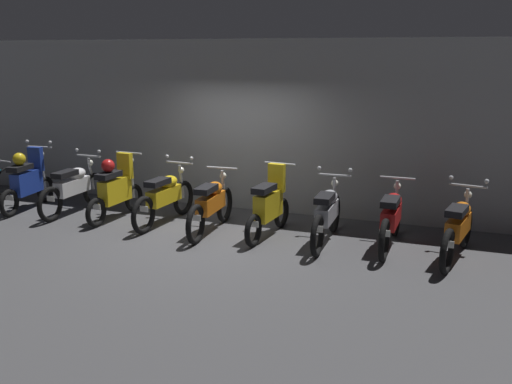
# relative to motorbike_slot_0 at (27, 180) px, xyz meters

# --- Properties ---
(ground_plane) EXTENTS (80.00, 80.00, 0.00)m
(ground_plane) POSITION_rel_motorbike_slot_0_xyz_m (3.97, -0.32, -0.57)
(ground_plane) COLOR #424244
(back_wall) EXTENTS (16.00, 0.30, 3.24)m
(back_wall) POSITION_rel_motorbike_slot_0_xyz_m (3.97, 1.60, 1.05)
(back_wall) COLOR gray
(back_wall) RESTS_ON ground
(motorbike_slot_0) EXTENTS (0.59, 1.68, 1.29)m
(motorbike_slot_0) POSITION_rel_motorbike_slot_0_xyz_m (0.00, 0.00, 0.00)
(motorbike_slot_0) COLOR black
(motorbike_slot_0) RESTS_ON ground
(motorbike_slot_1) EXTENTS (0.59, 1.95, 1.15)m
(motorbike_slot_1) POSITION_rel_motorbike_slot_0_xyz_m (0.99, 0.09, -0.08)
(motorbike_slot_1) COLOR black
(motorbike_slot_1) RESTS_ON ground
(motorbike_slot_2) EXTENTS (0.56, 1.68, 1.18)m
(motorbike_slot_2) POSITION_rel_motorbike_slot_0_xyz_m (1.99, 0.02, -0.00)
(motorbike_slot_2) COLOR black
(motorbike_slot_2) RESTS_ON ground
(motorbike_slot_3) EXTENTS (0.59, 1.95, 1.15)m
(motorbike_slot_3) POSITION_rel_motorbike_slot_0_xyz_m (2.98, 0.06, -0.08)
(motorbike_slot_3) COLOR black
(motorbike_slot_3) RESTS_ON ground
(motorbike_slot_4) EXTENTS (0.56, 1.95, 1.03)m
(motorbike_slot_4) POSITION_rel_motorbike_slot_0_xyz_m (3.97, -0.13, -0.08)
(motorbike_slot_4) COLOR black
(motorbike_slot_4) RESTS_ON ground
(motorbike_slot_5) EXTENTS (0.56, 1.68, 1.18)m
(motorbike_slot_5) POSITION_rel_motorbike_slot_0_xyz_m (4.97, -0.01, -0.04)
(motorbike_slot_5) COLOR black
(motorbike_slot_5) RESTS_ON ground
(motorbike_slot_6) EXTENTS (0.59, 1.95, 1.15)m
(motorbike_slot_6) POSITION_rel_motorbike_slot_0_xyz_m (5.96, -0.04, -0.08)
(motorbike_slot_6) COLOR black
(motorbike_slot_6) RESTS_ON ground
(motorbike_slot_7) EXTENTS (0.56, 1.95, 1.03)m
(motorbike_slot_7) POSITION_rel_motorbike_slot_0_xyz_m (6.95, 0.09, -0.08)
(motorbike_slot_7) COLOR black
(motorbike_slot_7) RESTS_ON ground
(motorbike_slot_8) EXTENTS (0.60, 1.94, 1.15)m
(motorbike_slot_8) POSITION_rel_motorbike_slot_0_xyz_m (7.95, -0.11, -0.08)
(motorbike_slot_8) COLOR black
(motorbike_slot_8) RESTS_ON ground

